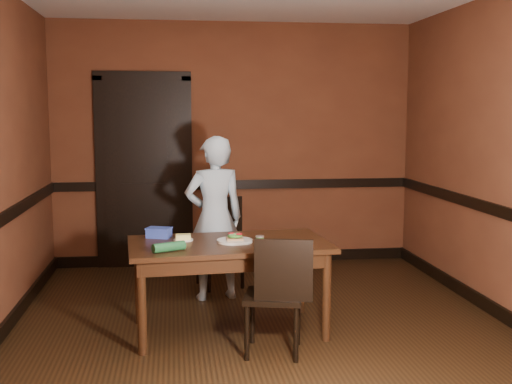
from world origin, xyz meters
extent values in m
cube|color=black|center=(0.00, 0.00, 0.00)|extent=(4.00, 4.50, 0.01)
cube|color=#5C2F1C|center=(0.00, 2.25, 1.35)|extent=(4.00, 0.02, 2.70)
cube|color=#5C2F1C|center=(0.00, -2.25, 1.35)|extent=(4.00, 0.02, 2.70)
cube|color=#5C2F1C|center=(2.00, 0.00, 1.35)|extent=(0.02, 4.50, 2.70)
cube|color=black|center=(0.00, 2.23, 0.90)|extent=(4.00, 0.03, 0.10)
cube|color=black|center=(1.99, 0.00, 0.90)|extent=(0.03, 4.50, 0.10)
cube|color=black|center=(0.00, 2.23, 0.06)|extent=(4.00, 0.03, 0.12)
cube|color=black|center=(-1.99, 0.00, 0.06)|extent=(0.03, 4.50, 0.12)
cube|color=black|center=(1.99, 0.00, 0.06)|extent=(0.03, 4.50, 0.12)
cube|color=black|center=(-1.00, 2.21, 1.02)|extent=(0.85, 0.04, 2.05)
cube|color=black|center=(-1.48, 2.23, 1.02)|extent=(0.10, 0.06, 2.15)
cube|color=black|center=(-0.52, 2.23, 1.02)|extent=(0.10, 0.06, 2.15)
cube|color=black|center=(-1.00, 2.23, 2.10)|extent=(1.05, 0.06, 0.10)
cube|color=black|center=(-0.27, -0.06, 0.36)|extent=(1.59, 0.98, 0.72)
imported|color=silver|center=(-0.32, 0.87, 0.75)|extent=(0.60, 0.46, 1.50)
cylinder|color=silver|center=(-0.22, -0.06, 0.72)|extent=(0.28, 0.28, 0.01)
cube|color=#A87C51|center=(-0.22, -0.06, 0.74)|extent=(0.13, 0.12, 0.02)
ellipsoid|color=#419232|center=(-0.22, -0.06, 0.76)|extent=(0.12, 0.11, 0.03)
cylinder|color=red|center=(-0.24, -0.05, 0.78)|extent=(0.05, 0.05, 0.01)
cylinder|color=red|center=(-0.19, -0.07, 0.78)|extent=(0.05, 0.05, 0.01)
cylinder|color=#79AD5E|center=(-0.25, -0.09, 0.78)|extent=(0.03, 0.03, 0.01)
cylinder|color=#79AD5E|center=(-0.19, -0.04, 0.78)|extent=(0.03, 0.03, 0.01)
cylinder|color=#79AD5E|center=(-0.22, -0.06, 0.78)|extent=(0.03, 0.03, 0.01)
cylinder|color=#507F39|center=(-0.05, -0.23, 0.75)|extent=(0.06, 0.06, 0.07)
cylinder|color=silver|center=(-0.05, -0.23, 0.79)|extent=(0.07, 0.07, 0.01)
cylinder|color=silver|center=(-0.61, 0.05, 0.72)|extent=(0.15, 0.15, 0.01)
cube|color=#F4E978|center=(-0.61, 0.05, 0.74)|extent=(0.12, 0.08, 0.04)
cube|color=blue|center=(-0.80, 0.19, 0.75)|extent=(0.21, 0.17, 0.07)
cube|color=blue|center=(-0.80, 0.19, 0.79)|extent=(0.22, 0.19, 0.01)
cylinder|color=#1C562C|center=(-0.72, -0.34, 0.75)|extent=(0.25, 0.16, 0.07)
camera|label=1|loc=(-0.68, -4.91, 1.71)|focal=45.00mm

